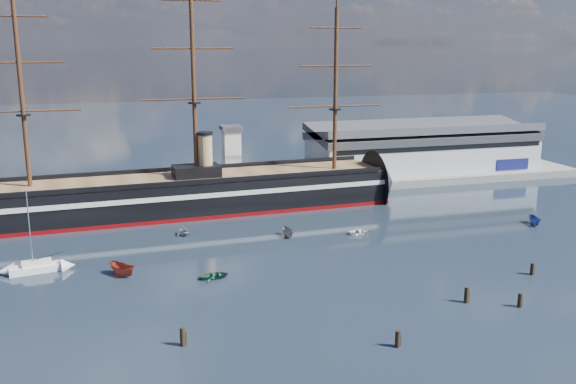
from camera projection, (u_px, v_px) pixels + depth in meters
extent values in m
plane|color=#1C242C|center=(252.00, 233.00, 125.02)|extent=(600.00, 600.00, 0.00)
cube|color=slate|center=(257.00, 190.00, 161.40)|extent=(180.00, 18.00, 2.00)
cube|color=#B7BABC|center=(422.00, 151.00, 176.87)|extent=(62.00, 20.00, 10.00)
cube|color=#3F4247|center=(423.00, 131.00, 175.60)|extent=(63.00, 21.00, 2.00)
cube|color=silver|center=(232.00, 159.00, 154.61)|extent=(4.00, 4.00, 14.00)
cube|color=#3F4247|center=(231.00, 128.00, 152.91)|extent=(5.00, 5.00, 1.00)
cube|color=black|center=(188.00, 194.00, 140.14)|extent=(88.66, 20.19, 7.00)
cube|color=silver|center=(188.00, 189.00, 139.87)|extent=(90.67, 20.52, 1.00)
cube|color=#650608|center=(189.00, 210.00, 140.97)|extent=(90.67, 20.48, 0.90)
cone|color=black|center=(383.00, 182.00, 153.12)|extent=(11.74, 16.19, 15.68)
cube|color=brown|center=(188.00, 178.00, 139.33)|extent=(88.60, 18.91, 0.40)
cube|color=black|center=(197.00, 171.00, 139.56)|extent=(10.28, 6.47, 2.50)
cylinder|color=tan|center=(205.00, 155.00, 139.32)|extent=(3.20, 3.20, 9.00)
cylinder|color=#381E0F|center=(21.00, 92.00, 126.09)|extent=(0.90, 0.90, 38.00)
cylinder|color=#381E0F|center=(193.00, 79.00, 135.07)|extent=(0.90, 0.90, 42.00)
cylinder|color=#381E0F|center=(335.00, 90.00, 144.63)|extent=(0.90, 0.90, 36.00)
cube|color=white|center=(37.00, 269.00, 103.82)|extent=(8.81, 3.84, 1.14)
cube|color=white|center=(37.00, 263.00, 103.62)|extent=(4.78, 2.53, 0.91)
cylinder|color=#B2B2B7|center=(30.00, 228.00, 102.12)|extent=(0.18, 0.18, 12.50)
imported|color=#A03C2A|center=(123.00, 276.00, 102.29)|extent=(6.53, 5.71, 2.56)
imported|color=#225A42|center=(215.00, 278.00, 101.13)|extent=(1.28, 2.89, 1.33)
imported|color=slate|center=(288.00, 237.00, 122.88)|extent=(5.26, 2.34, 2.04)
imported|color=gray|center=(184.00, 235.00, 123.64)|extent=(6.17, 4.02, 2.09)
imported|color=white|center=(360.00, 234.00, 124.67)|extent=(1.32, 2.99, 1.37)
imported|color=navy|center=(534.00, 225.00, 130.86)|extent=(5.74, 3.43, 2.16)
cylinder|color=black|center=(183.00, 346.00, 78.56)|extent=(0.64, 0.64, 3.11)
cylinder|color=black|center=(397.00, 347.00, 78.24)|extent=(0.64, 0.64, 2.85)
cylinder|color=black|center=(466.00, 303.00, 91.62)|extent=(0.64, 0.64, 3.05)
cylinder|color=black|center=(532.00, 275.00, 102.67)|extent=(0.64, 0.64, 2.66)
cylinder|color=black|center=(519.00, 307.00, 90.08)|extent=(0.64, 0.64, 2.76)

